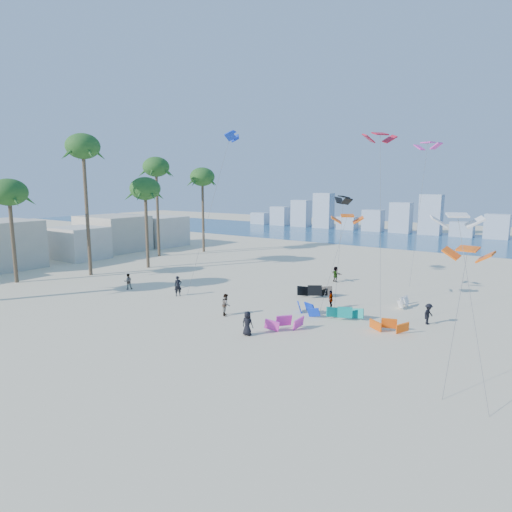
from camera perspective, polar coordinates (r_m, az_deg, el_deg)
The scene contains 10 objects.
ground at distance 29.62m, azimuth -23.74°, elevation -12.27°, with size 220.00×220.00×0.00m, color beige.
ocean at distance 89.76m, azimuth 19.36°, elevation 2.12°, with size 220.00×220.00×0.00m, color navy.
kitesurfer_near at distance 42.16m, azimuth -10.16°, elevation -3.88°, with size 0.70×0.46×1.93m, color black.
kitesurfer_mid at distance 35.62m, azimuth -3.94°, elevation -6.35°, with size 0.86×0.67×1.78m, color gray.
kitesurfers_far at distance 39.38m, azimuth 8.78°, elevation -4.99°, with size 39.39×20.16×1.73m.
grounded_kites at distance 36.40m, azimuth 10.06°, elevation -6.82°, with size 12.13×13.91×1.05m.
flying_kites at distance 39.59m, azimuth 22.26°, elevation 10.22°, with size 33.40×34.02×16.05m.
palm_row at distance 54.59m, azimuth -21.91°, elevation 9.91°, with size 9.40×44.80×16.14m.
beachfront_buildings at distance 67.74m, azimuth -23.74°, elevation 1.93°, with size 11.50×43.00×6.00m.
distant_skyline at distance 99.38m, azimuth 20.39°, elevation 4.51°, with size 85.00×3.00×8.40m.
Camera 1 is at (23.97, -13.85, 10.54)m, focal length 30.60 mm.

